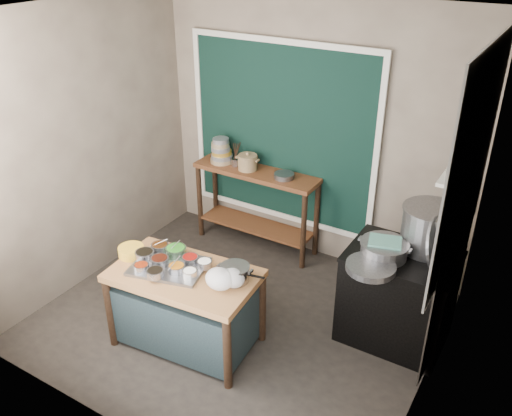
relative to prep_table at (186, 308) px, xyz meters
The scene contains 31 objects.
floor 0.65m from the prep_table, 66.82° to the left, with size 3.50×3.00×0.02m, color #28231F.
back_wall 2.25m from the prep_table, 84.09° to the left, with size 3.50×0.02×2.80m, color gray.
left_wall 1.92m from the prep_table, 162.80° to the left, with size 0.02×3.00×2.80m, color gray.
right_wall 2.27m from the prep_table, 13.75° to the left, with size 0.02×3.00×2.80m, color gray.
ceiling 2.49m from the prep_table, 66.82° to the left, with size 3.50×3.00×0.02m, color gray.
curtain_panel 2.19m from the prep_table, 94.22° to the left, with size 2.10×0.02×1.90m, color black.
curtain_frame 2.18m from the prep_table, 94.24° to the left, with size 2.22×0.03×2.02m, color beige, non-canonical shape.
tile_panel 2.65m from the prep_table, 27.97° to the left, with size 0.02×1.70×1.70m, color #B2B2AA.
soot_patch 2.27m from the prep_table, 30.16° to the left, with size 0.01×1.30×1.30m, color black.
wall_shelf 2.58m from the prep_table, 35.94° to the left, with size 0.22×0.70×0.03m, color beige.
prep_table is the anchor object (origin of this frame).
back_counter 1.80m from the prep_table, 101.05° to the left, with size 1.45×0.40×0.95m, color brown.
stove_block 1.87m from the prep_table, 33.53° to the left, with size 0.90×0.68×0.85m, color black.
stove_top 1.93m from the prep_table, 33.53° to the left, with size 0.92×0.69×0.03m, color black.
condiment_tray 0.42m from the prep_table, behind, with size 0.62×0.44×0.03m, color gray.
condiment_bowls 0.47m from the prep_table, behind, with size 0.68×0.51×0.07m.
yellow_basin 0.70m from the prep_table, behind, with size 0.23×0.23×0.09m, color #C67324.
saucepan 0.63m from the prep_table, 17.06° to the left, with size 0.26×0.26×0.14m, color gray, non-canonical shape.
plastic_bag_a 0.60m from the prep_table, ahead, with size 0.24×0.20×0.18m, color white.
plastic_bag_b 0.65m from the prep_table, ahead, with size 0.21×0.18×0.16m, color white.
bowl_stack 2.05m from the prep_table, 114.69° to the left, with size 0.26×0.26×0.29m.
utensil_cup 1.98m from the prep_table, 109.13° to the left, with size 0.14×0.14×0.08m, color gray.
ceramic_crock 1.90m from the prep_table, 104.25° to the left, with size 0.23×0.23×0.15m, color olive, non-canonical shape.
wide_bowl 1.84m from the prep_table, 89.52° to the left, with size 0.22×0.22×0.05m, color gray.
stock_pot 2.21m from the prep_table, 36.05° to the left, with size 0.50×0.50×0.39m, color gray, non-canonical shape.
pot_lid 2.17m from the prep_table, 29.10° to the left, with size 0.44×0.44×0.02m, color gray.
steamer 1.78m from the prep_table, 33.06° to the left, with size 0.42×0.42×0.14m, color gray, non-canonical shape.
green_cloth 1.81m from the prep_table, 33.06° to the left, with size 0.27×0.21×0.02m, color #4C8973.
shallow_pan 1.64m from the prep_table, 25.75° to the left, with size 0.41×0.41×0.05m, color gray.
shelf_bowl_stack 2.57m from the prep_table, 33.95° to the left, with size 0.16×0.16×0.13m.
shelf_bowl_green 2.69m from the prep_table, 39.18° to the left, with size 0.15×0.15×0.05m, color gray.
Camera 1 is at (2.28, -3.41, 3.38)m, focal length 38.00 mm.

